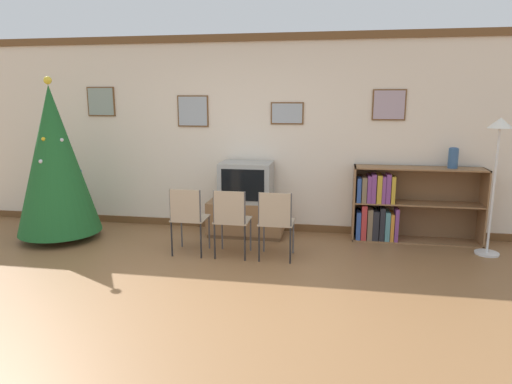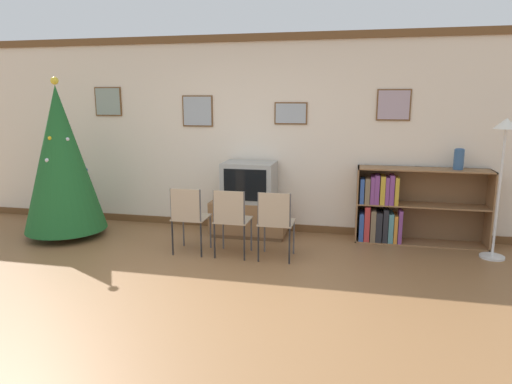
# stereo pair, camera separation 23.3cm
# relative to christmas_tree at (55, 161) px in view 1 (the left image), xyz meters

# --- Properties ---
(ground_plane) EXTENTS (24.00, 24.00, 0.00)m
(ground_plane) POSITION_rel_christmas_tree_xyz_m (2.32, -1.67, -1.06)
(ground_plane) COLOR brown
(wall_back) EXTENTS (9.15, 0.11, 2.70)m
(wall_back) POSITION_rel_christmas_tree_xyz_m (2.32, 0.95, 0.30)
(wall_back) COLOR silver
(wall_back) RESTS_ON ground_plane
(christmas_tree) EXTENTS (1.06, 1.06, 2.12)m
(christmas_tree) POSITION_rel_christmas_tree_xyz_m (0.00, 0.00, 0.00)
(christmas_tree) COLOR maroon
(christmas_tree) RESTS_ON ground_plane
(tv_console) EXTENTS (1.02, 0.55, 0.48)m
(tv_console) POSITION_rel_christmas_tree_xyz_m (2.43, 0.60, -0.82)
(tv_console) COLOR brown
(tv_console) RESTS_ON ground_plane
(television) EXTENTS (0.69, 0.52, 0.53)m
(television) POSITION_rel_christmas_tree_xyz_m (2.43, 0.60, -0.31)
(television) COLOR #9E9E99
(television) RESTS_ON tv_console
(folding_chair_left) EXTENTS (0.40, 0.40, 0.82)m
(folding_chair_left) POSITION_rel_christmas_tree_xyz_m (1.90, -0.33, -0.58)
(folding_chair_left) COLOR tan
(folding_chair_left) RESTS_ON ground_plane
(folding_chair_center) EXTENTS (0.40, 0.40, 0.82)m
(folding_chair_center) POSITION_rel_christmas_tree_xyz_m (2.43, -0.33, -0.58)
(folding_chair_center) COLOR tan
(folding_chair_center) RESTS_ON ground_plane
(folding_chair_right) EXTENTS (0.40, 0.40, 0.82)m
(folding_chair_right) POSITION_rel_christmas_tree_xyz_m (2.95, -0.33, -0.58)
(folding_chair_right) COLOR tan
(folding_chair_right) RESTS_ON ground_plane
(bookshelf) EXTENTS (1.64, 0.36, 0.98)m
(bookshelf) POSITION_rel_christmas_tree_xyz_m (4.38, 0.70, -0.60)
(bookshelf) COLOR olive
(bookshelf) RESTS_ON ground_plane
(vase) EXTENTS (0.12, 0.12, 0.26)m
(vase) POSITION_rel_christmas_tree_xyz_m (5.07, 0.72, 0.06)
(vase) COLOR #335684
(vase) RESTS_ON bookshelf
(standing_lamp) EXTENTS (0.28, 0.28, 1.64)m
(standing_lamp) POSITION_rel_christmas_tree_xyz_m (5.45, 0.30, 0.20)
(standing_lamp) COLOR silver
(standing_lamp) RESTS_ON ground_plane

